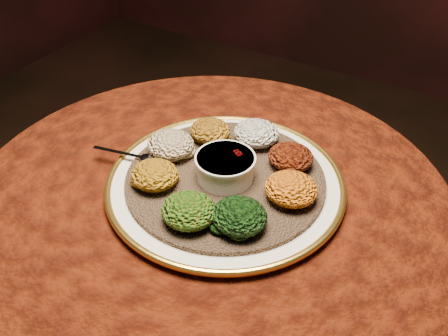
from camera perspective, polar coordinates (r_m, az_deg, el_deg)
The scene contains 13 objects.
table at distance 1.11m, azimuth -1.70°, elevation -9.80°, with size 0.96×0.96×0.73m.
platter at distance 0.98m, azimuth 0.14°, elevation -1.77°, with size 0.50×0.50×0.02m.
injera at distance 0.97m, azimuth 0.14°, elevation -1.29°, with size 0.39×0.39×0.01m, color brown.
stew_bowl at distance 0.95m, azimuth 0.15°, elevation 0.25°, with size 0.12×0.12×0.05m.
spoon at distance 1.03m, azimuth -9.21°, elevation 1.19°, with size 0.14×0.04×0.01m.
portion_ayib at distance 1.05m, azimuth 3.72°, elevation 4.00°, with size 0.10×0.09×0.05m, color white.
portion_kitfo at distance 1.00m, azimuth 7.64°, elevation 1.26°, with size 0.09×0.09×0.04m, color black.
portion_tikil at distance 0.92m, azimuth 7.68°, elevation -2.37°, with size 0.10×0.09×0.05m, color #A26F0D.
portion_gomen at distance 0.86m, azimuth 1.76°, elevation -5.51°, with size 0.10×0.09×0.05m, color black.
portion_mixveg at distance 0.87m, azimuth -4.04°, elevation -4.87°, with size 0.10×0.09×0.05m, color #AA3F0A.
portion_kik at distance 0.95m, azimuth -7.92°, elevation -0.79°, with size 0.09×0.09×0.04m, color #B56810.
portion_timatim at distance 1.02m, azimuth -6.10°, elevation 2.69°, with size 0.10×0.09×0.05m, color maroon.
portion_shiro at distance 1.06m, azimuth -1.60°, elevation 4.31°, with size 0.09×0.08×0.04m, color #A56A13.
Camera 1 is at (0.40, -0.62, 1.38)m, focal length 40.00 mm.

